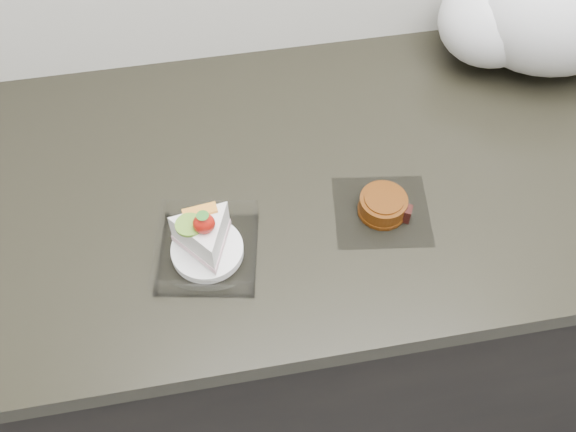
{
  "coord_description": "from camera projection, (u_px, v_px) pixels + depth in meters",
  "views": [
    {
      "loc": [
        -0.33,
        1.04,
        1.72
      ],
      "look_at": [
        -0.23,
        1.58,
        0.94
      ],
      "focal_mm": 40.0,
      "sensor_mm": 36.0,
      "label": 1
    }
  ],
  "objects": [
    {
      "name": "mooncake_wrap",
      "position": [
        383.0,
        206.0,
        1.0
      ],
      "size": [
        0.17,
        0.16,
        0.04
      ],
      "rotation": [
        0.0,
        0.0,
        0.03
      ],
      "color": "white",
      "rests_on": "counter"
    },
    {
      "name": "plastic_bag",
      "position": [
        550.0,
        2.0,
        1.11
      ],
      "size": [
        0.42,
        0.31,
        0.32
      ],
      "rotation": [
        0.0,
        0.0,
        0.13
      ],
      "color": "silver",
      "rests_on": "counter"
    },
    {
      "name": "counter",
      "position": [
        381.0,
        288.0,
        1.44
      ],
      "size": [
        2.04,
        0.64,
        0.9
      ],
      "color": "black",
      "rests_on": "ground"
    },
    {
      "name": "cake_tray",
      "position": [
        206.0,
        243.0,
        0.94
      ],
      "size": [
        0.17,
        0.17,
        0.12
      ],
      "rotation": [
        0.0,
        0.0,
        -0.19
      ],
      "color": "white",
      "rests_on": "counter"
    }
  ]
}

